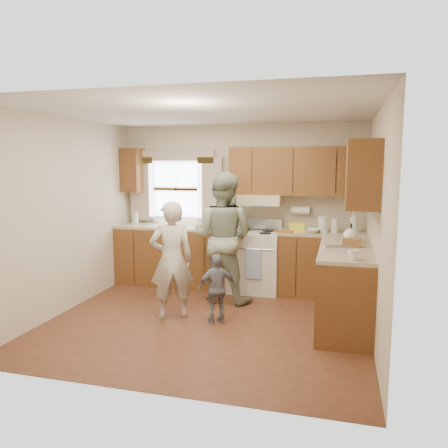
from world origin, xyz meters
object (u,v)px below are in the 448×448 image
(woman_left, at_px, (172,260))
(child, at_px, (217,289))
(woman_right, at_px, (223,237))
(stove, at_px, (255,260))

(woman_left, xyz_separation_m, child, (0.60, -0.04, -0.31))
(woman_left, relative_size, woman_right, 0.82)
(woman_left, height_order, child, woman_left)
(stove, height_order, child, stove)
(woman_right, bearing_deg, child, 108.32)
(stove, bearing_deg, woman_right, -119.76)
(stove, relative_size, child, 1.26)
(woman_left, bearing_deg, woman_right, -144.50)
(woman_right, relative_size, child, 2.12)
(child, bearing_deg, stove, -124.91)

